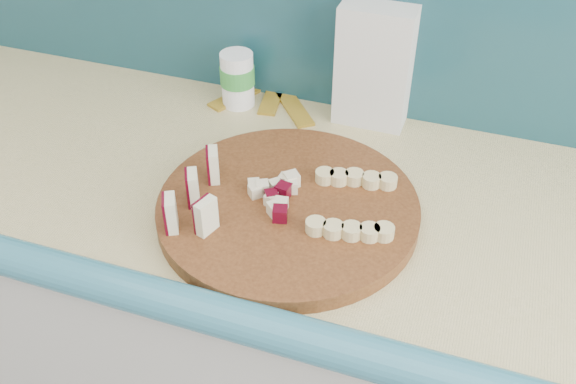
% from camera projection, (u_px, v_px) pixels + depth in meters
% --- Properties ---
extents(kitchen_counter, '(2.20, 0.63, 0.91)m').
position_uv_depth(kitchen_counter, '(337.00, 363.00, 1.35)').
color(kitchen_counter, beige).
rests_on(kitchen_counter, ground).
extents(cutting_board, '(0.49, 0.49, 0.03)m').
position_uv_depth(cutting_board, '(288.00, 208.00, 1.03)').
color(cutting_board, '#40210D').
rests_on(cutting_board, kitchen_counter).
extents(apple_wedges, '(0.08, 0.17, 0.06)m').
position_uv_depth(apple_wedges, '(196.00, 195.00, 0.99)').
color(apple_wedges, beige).
rests_on(apple_wedges, cutting_board).
extents(apple_chunks, '(0.07, 0.06, 0.02)m').
position_uv_depth(apple_chunks, '(271.00, 195.00, 1.02)').
color(apple_chunks, '#F2E4C2').
rests_on(apple_chunks, cutting_board).
extents(banana_slices, '(0.15, 0.17, 0.02)m').
position_uv_depth(banana_slices, '(353.00, 203.00, 1.00)').
color(banana_slices, '#D7C383').
rests_on(banana_slices, cutting_board).
extents(flour_bag, '(0.14, 0.10, 0.23)m').
position_uv_depth(flour_bag, '(376.00, 63.00, 1.19)').
color(flour_bag, silver).
rests_on(flour_bag, kitchen_counter).
extents(canister, '(0.07, 0.07, 0.11)m').
position_uv_depth(canister, '(237.00, 78.00, 1.27)').
color(canister, white).
rests_on(canister, kitchen_counter).
extents(banana_peel, '(0.23, 0.19, 0.01)m').
position_uv_depth(banana_peel, '(270.00, 97.00, 1.32)').
color(banana_peel, gold).
rests_on(banana_peel, kitchen_counter).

